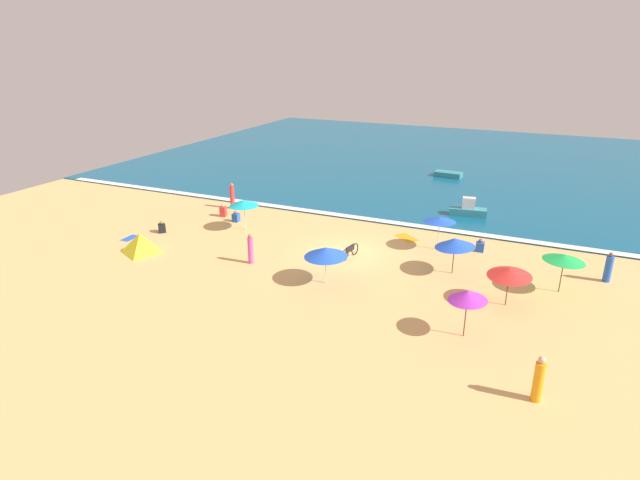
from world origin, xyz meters
The scene contains 24 objects.
ground_plane centered at (0.00, 0.00, 0.00)m, with size 60.00×60.00×0.00m, color #E5B26B.
ocean_water centered at (0.00, 28.00, 0.05)m, with size 60.00×44.00×0.10m, color #0F567A.
wave_breaker_foam centered at (0.00, 6.30, 0.10)m, with size 57.00×0.70×0.01m, color white.
beach_umbrella_0 centered at (11.54, -0.33, 1.82)m, with size 2.59×2.58×2.03m.
beach_umbrella_1 centered at (6.25, -0.27, 1.75)m, with size 2.46×2.43×2.09m.
beach_umbrella_2 centered at (4.73, 2.91, 1.87)m, with size 2.67×2.67×2.05m.
beach_umbrella_3 centered at (-7.61, 1.05, 1.85)m, with size 2.45×2.46×2.08m.
beach_umbrella_4 centered at (9.29, -2.92, 1.69)m, with size 2.50×2.51×1.97m.
beach_umbrella_5 centered at (8.00, -6.58, 1.90)m, with size 2.31×2.31×2.19m.
beach_umbrella_6 centered at (0.56, -4.21, 1.72)m, with size 3.16×3.16×2.00m.
beach_tent centered at (-11.02, -4.90, 0.60)m, with size 2.46×2.53×1.20m.
parked_bicycle centered at (0.44, -0.51, 0.38)m, with size 0.37×1.80×0.76m.
beachgoer_0 centered at (11.07, -9.90, 0.83)m, with size 0.51×0.51×1.76m.
beachgoer_1 centered at (7.10, 3.60, 0.32)m, with size 0.50×0.50×0.78m.
beachgoer_2 centered at (13.74, 2.01, 0.74)m, with size 0.51×0.51×1.61m.
beachgoer_3 centered at (-11.02, 4.75, 0.93)m, with size 0.43×0.43×1.93m.
beachgoer_4 centered at (-4.32, -3.58, 0.82)m, with size 0.35×0.35×1.72m.
beachgoer_5 centered at (-10.57, 2.85, 0.39)m, with size 0.49×0.49×0.91m.
beachgoer_6 centered at (-9.10, 2.26, 0.32)m, with size 0.46×0.46×0.78m.
beachgoer_7 centered at (-12.27, -1.62, 0.33)m, with size 0.59×0.59×0.79m.
beach_towel_0 centered at (-13.41, -3.35, 0.01)m, with size 0.67×1.17×0.01m.
beach_towel_1 centered at (2.52, 4.00, 0.01)m, with size 1.79×1.70×0.01m.
small_boat_0 centered at (1.61, 20.90, 0.32)m, with size 2.50×1.36×0.45m.
small_boat_1 centered at (5.27, 10.03, 0.51)m, with size 2.66×1.30×1.30m.
Camera 1 is at (10.60, -26.88, 11.71)m, focal length 29.72 mm.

